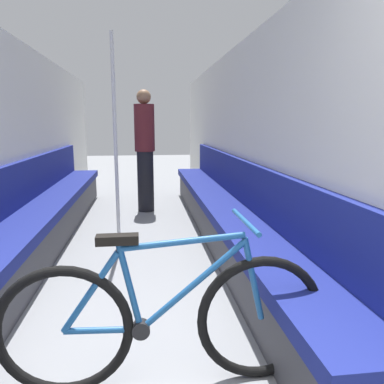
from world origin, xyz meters
name	(u,v)px	position (x,y,z in m)	size (l,w,h in m)	color
wall_left	(5,145)	(-1.27, 3.42, 1.11)	(0.10, 10.04, 2.23)	silver
wall_right	(251,143)	(1.27, 3.42, 1.11)	(0.10, 10.04, 2.23)	silver
bench_seat_row_left	(40,221)	(-1.00, 3.46, 0.31)	(0.48, 5.85, 0.94)	#3D3D42
bench_seat_row_right	(225,215)	(1.00, 3.46, 0.31)	(0.48, 5.85, 0.94)	#3D3D42
bicycle	(165,320)	(0.20, 1.18, 0.36)	(1.67, 0.46, 0.87)	black
grab_pole_near	(116,149)	(-0.17, 3.34, 1.08)	(0.08, 0.08, 2.21)	gray
passenger_standing	(145,149)	(0.12, 5.11, 0.94)	(0.30, 0.30, 1.81)	black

